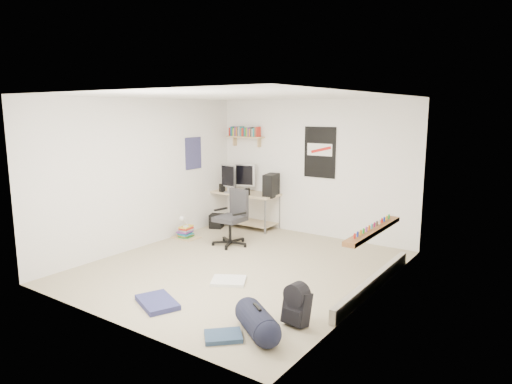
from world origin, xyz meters
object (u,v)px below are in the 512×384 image
Objects in this scene: desk at (244,208)px; book_stack at (186,230)px; office_chair at (230,217)px; duffel_bag at (257,322)px; backpack at (297,308)px.

desk is 1.37m from book_stack.
book_stack is at bearing -99.24° from desk.
desk is 1.33m from office_chair.
duffel_bag is at bearing -45.49° from desk.
duffel_bag is 1.18× the size of book_stack.
book_stack is at bearing -161.94° from office_chair.
backpack reaches higher than book_stack.
desk is at bearing 74.17° from book_stack.
desk is 2.56× the size of duffel_bag.
book_stack is at bearing 178.98° from duffel_bag.
backpack is 0.49m from duffel_bag.
desk reaches higher than book_stack.
duffel_bag reaches higher than backpack.
backpack is (3.01, -3.15, -0.16)m from desk.
duffel_bag is 3.88m from book_stack.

